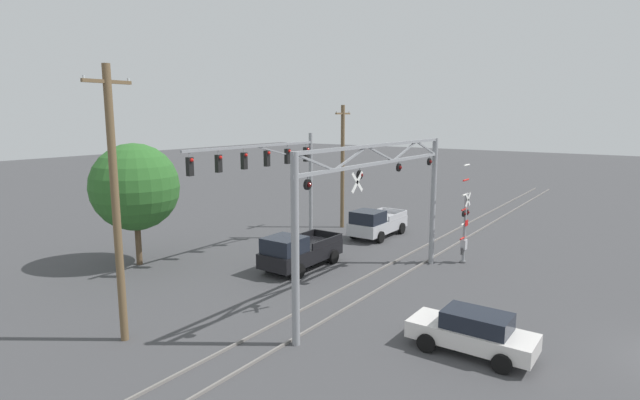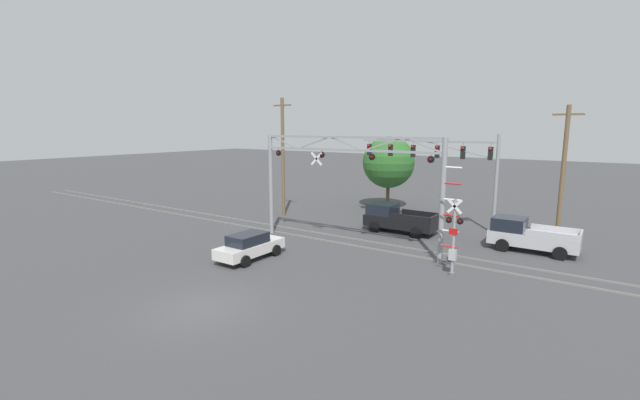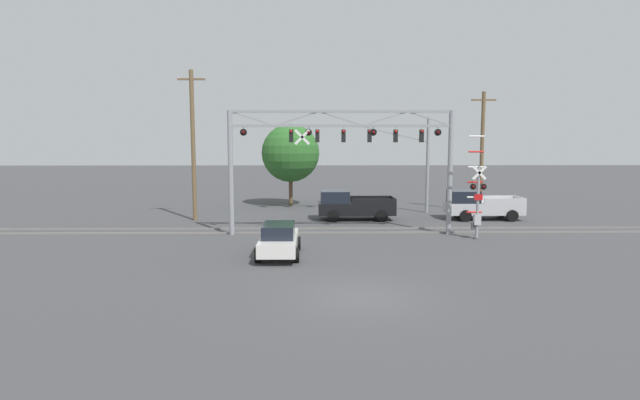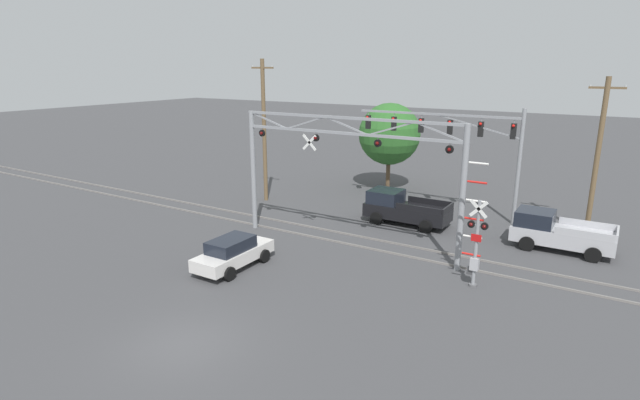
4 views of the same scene
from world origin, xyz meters
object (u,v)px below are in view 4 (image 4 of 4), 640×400
traffic_signal_span (466,138)px  sedan_waiting (233,253)px  utility_pole_left (264,130)px  utility_pole_right (597,156)px  crossing_signal_mast (475,243)px  background_tree_beyond_span (389,134)px  pickup_truck_following (556,232)px  pickup_truck_lead (402,208)px  crossing_gantry (345,163)px

traffic_signal_span → sedan_waiting: 16.38m
utility_pole_left → utility_pole_right: utility_pole_left is taller
crossing_signal_mast → traffic_signal_span: bearing=109.2°
utility_pole_left → background_tree_beyond_span: bearing=51.8°
pickup_truck_following → background_tree_beyond_span: 15.53m
traffic_signal_span → pickup_truck_lead: traffic_signal_span is taller
background_tree_beyond_span → crossing_signal_mast: bearing=-53.9°
traffic_signal_span → utility_pole_right: 7.32m
traffic_signal_span → sedan_waiting: bearing=-115.4°
background_tree_beyond_span → utility_pole_right: bearing=-16.2°
sedan_waiting → pickup_truck_lead: bearing=68.9°
traffic_signal_span → utility_pole_left: bearing=-165.1°
crossing_signal_mast → pickup_truck_lead: 9.31m
pickup_truck_lead → utility_pole_right: size_ratio=0.58×
traffic_signal_span → pickup_truck_following: (6.06, -3.42, -4.08)m
sedan_waiting → background_tree_beyond_span: background_tree_beyond_span is taller
crossing_signal_mast → traffic_signal_span: size_ratio=0.52×
crossing_gantry → utility_pole_left: (-9.44, 5.39, 0.54)m
traffic_signal_span → background_tree_beyond_span: traffic_signal_span is taller
traffic_signal_span → pickup_truck_lead: 5.94m
crossing_gantry → background_tree_beyond_span: (-3.36, 13.13, -0.22)m
pickup_truck_lead → utility_pole_left: size_ratio=0.52×
pickup_truck_lead → utility_pole_left: utility_pole_left is taller
utility_pole_right → traffic_signal_span: bearing=-179.3°
traffic_signal_span → sedan_waiting: traffic_signal_span is taller
pickup_truck_lead → utility_pole_right: 11.12m
utility_pole_left → utility_pole_right: bearing=10.0°
pickup_truck_following → sedan_waiting: 16.81m
crossing_gantry → crossing_signal_mast: 7.82m
crossing_signal_mast → pickup_truck_following: (2.47, 6.91, -1.04)m
crossing_gantry → pickup_truck_following: 11.72m
pickup_truck_following → background_tree_beyond_span: bearing=149.6°
traffic_signal_span → utility_pole_right: bearing=0.7°
crossing_signal_mast → pickup_truck_lead: size_ratio=1.09×
pickup_truck_lead → pickup_truck_following: 8.66m
utility_pole_right → pickup_truck_following: bearing=-109.5°
crossing_gantry → utility_pole_right: bearing=39.3°
sedan_waiting → utility_pole_right: (14.07, 14.37, 3.81)m
sedan_waiting → utility_pole_left: (-6.33, 10.79, 4.31)m
crossing_gantry → crossing_signal_mast: (7.25, -1.44, -2.54)m
traffic_signal_span → crossing_gantry: bearing=-112.4°
utility_pole_left → utility_pole_right: 20.72m
sedan_waiting → background_tree_beyond_span: (-0.24, 18.53, 3.55)m
sedan_waiting → utility_pole_left: utility_pole_left is taller
traffic_signal_span → utility_pole_left: utility_pole_left is taller
traffic_signal_span → utility_pole_left: 13.56m
crossing_signal_mast → utility_pole_right: bearing=70.4°
pickup_truck_lead → utility_pole_left: 11.29m
sedan_waiting → crossing_signal_mast: bearing=20.9°
crossing_gantry → utility_pole_left: utility_pole_left is taller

